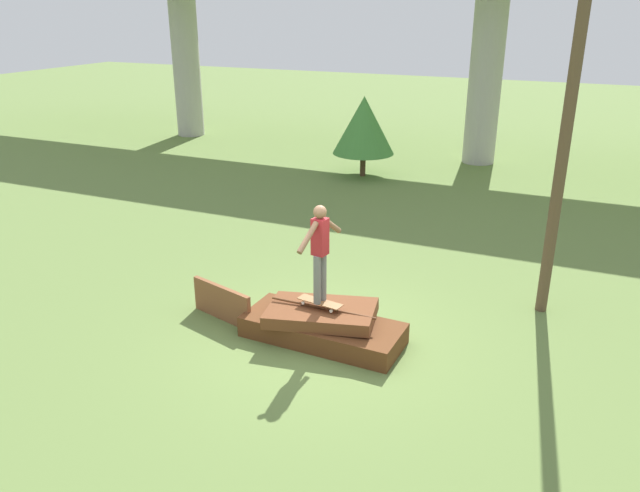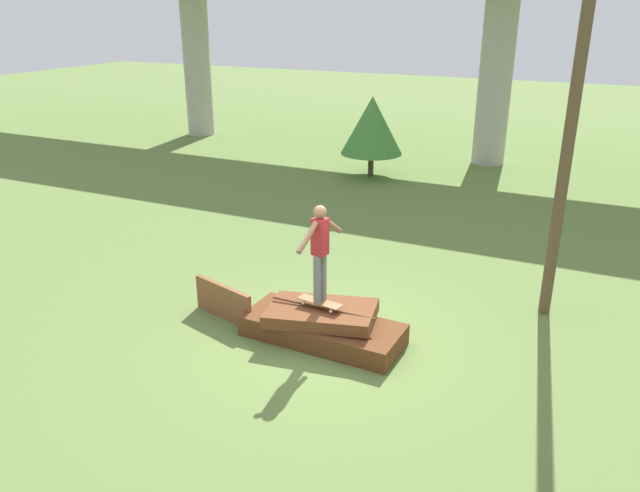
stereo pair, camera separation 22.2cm
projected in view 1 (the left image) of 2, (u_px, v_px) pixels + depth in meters
ground_plane at (323, 339)px, 10.41m from camera, size 80.00×80.00×0.00m
scrap_pile at (322, 325)px, 10.33m from camera, size 2.69×1.36×0.60m
scrap_plank_loose at (222, 303)px, 10.96m from camera, size 1.35×0.46×0.64m
skateboard at (320, 302)px, 10.19m from camera, size 0.80×0.33×0.09m
skater at (320, 247)px, 9.83m from camera, size 0.27×1.21×1.64m
utility_pole at (569, 110)px, 10.10m from camera, size 1.30×0.20×7.00m
tree_behind_left at (364, 125)px, 19.65m from camera, size 1.96×1.96×2.55m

